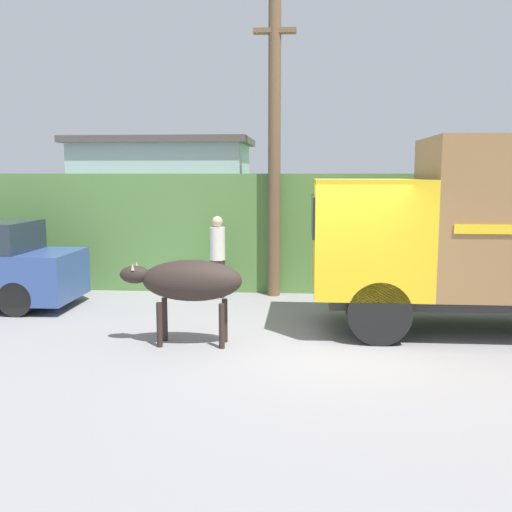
{
  "coord_description": "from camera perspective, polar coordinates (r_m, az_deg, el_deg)",
  "views": [
    {
      "loc": [
        -0.35,
        -9.09,
        2.66
      ],
      "look_at": [
        -1.13,
        0.55,
        1.33
      ],
      "focal_mm": 42.0,
      "sensor_mm": 36.0,
      "label": 1
    }
  ],
  "objects": [
    {
      "name": "ground_plane",
      "position": [
        9.48,
        6.64,
        -8.52
      ],
      "size": [
        60.0,
        60.0,
        0.0
      ],
      "primitive_type": "plane",
      "color": "gray"
    },
    {
      "name": "brown_cow",
      "position": [
        9.35,
        -6.41,
        -2.43
      ],
      "size": [
        1.92,
        0.64,
        1.34
      ],
      "rotation": [
        0.0,
        0.0,
        0.06
      ],
      "color": "#2D231E",
      "rests_on": "ground_plane"
    },
    {
      "name": "pedestrian_on_hill",
      "position": [
        12.91,
        -3.68,
        0.33
      ],
      "size": [
        0.4,
        0.4,
        1.76
      ],
      "rotation": [
        0.0,
        0.0,
        2.89
      ],
      "color": "#38332D",
      "rests_on": "ground_plane"
    },
    {
      "name": "hillside_embankment",
      "position": [
        16.19,
        5.87,
        3.09
      ],
      "size": [
        32.0,
        5.84,
        2.67
      ],
      "color": "#568442",
      "rests_on": "ground_plane"
    },
    {
      "name": "cargo_truck",
      "position": [
        10.82,
        23.04,
        2.55
      ],
      "size": [
        6.21,
        2.26,
        3.26
      ],
      "rotation": [
        0.0,
        0.0,
        0.04
      ],
      "color": "#2D2D2D",
      "rests_on": "ground_plane"
    },
    {
      "name": "building_backdrop",
      "position": [
        15.21,
        -8.74,
        4.43
      ],
      "size": [
        4.36,
        2.7,
        3.53
      ],
      "color": "#99ADB7",
      "rests_on": "ground_plane"
    },
    {
      "name": "utility_pole",
      "position": [
        13.0,
        1.76,
        10.59
      ],
      "size": [
        0.9,
        0.27,
        6.38
      ],
      "color": "brown",
      "rests_on": "ground_plane"
    }
  ]
}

